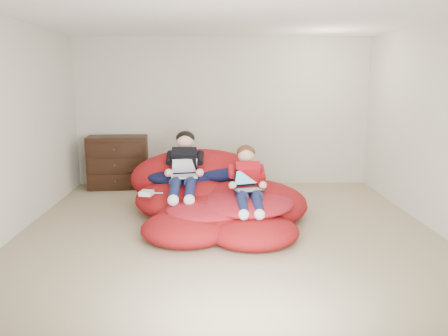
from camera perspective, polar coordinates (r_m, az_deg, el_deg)
room_shell at (r=5.25m, az=0.51°, el=-6.04°), size 5.10×5.10×2.77m
dresser at (r=7.54m, az=-13.65°, el=0.76°), size 1.01×0.59×0.88m
beanbag_pile at (r=5.75m, az=-1.28°, el=-3.96°), size 2.42×2.38×0.92m
cream_pillow at (r=6.50m, az=-7.03°, el=0.94°), size 0.40×0.25×0.25m
older_boy at (r=5.73m, az=-5.20°, el=0.40°), size 0.35×1.17×0.77m
younger_boy at (r=5.31m, az=3.08°, el=-1.40°), size 0.33×1.08×0.69m
laptop_white at (r=5.68m, az=-5.23°, el=-0.47°), size 0.36×0.40×0.21m
laptop_black at (r=5.26m, az=3.13°, el=-2.13°), size 0.40×0.42×0.24m
power_adapter at (r=5.50m, az=-10.08°, el=-3.24°), size 0.18×0.18×0.06m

